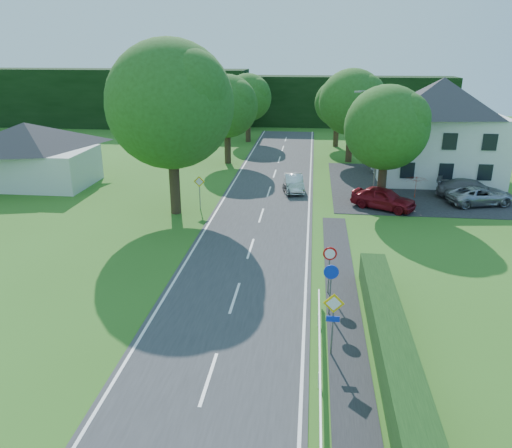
# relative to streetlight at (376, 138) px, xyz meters

# --- Properties ---
(road) EXTENTS (7.00, 80.00, 0.04)m
(road) POSITION_rel_streetlight_xyz_m (-8.06, -10.00, -4.44)
(road) COLOR #333235
(road) RESTS_ON ground
(parking_pad) EXTENTS (14.00, 16.00, 0.04)m
(parking_pad) POSITION_rel_streetlight_xyz_m (3.94, 3.00, -4.44)
(parking_pad) COLOR black
(parking_pad) RESTS_ON ground
(line_edge_left) EXTENTS (0.12, 80.00, 0.01)m
(line_edge_left) POSITION_rel_streetlight_xyz_m (-11.31, -10.00, -4.42)
(line_edge_left) COLOR white
(line_edge_left) RESTS_ON road
(line_edge_right) EXTENTS (0.12, 80.00, 0.01)m
(line_edge_right) POSITION_rel_streetlight_xyz_m (-4.81, -10.00, -4.42)
(line_edge_right) COLOR white
(line_edge_right) RESTS_ON road
(line_centre) EXTENTS (0.12, 80.00, 0.01)m
(line_centre) POSITION_rel_streetlight_xyz_m (-8.06, -10.00, -4.42)
(line_centre) COLOR white
(line_centre) RESTS_ON road
(tree_main) EXTENTS (9.40, 9.40, 11.64)m
(tree_main) POSITION_rel_streetlight_xyz_m (-14.06, -6.00, 1.36)
(tree_main) COLOR #264D17
(tree_main) RESTS_ON ground
(tree_left_far) EXTENTS (7.00, 7.00, 8.58)m
(tree_left_far) POSITION_rel_streetlight_xyz_m (-13.06, 10.00, -0.17)
(tree_left_far) COLOR #264D17
(tree_left_far) RESTS_ON ground
(tree_right_far) EXTENTS (7.40, 7.40, 9.09)m
(tree_right_far) POSITION_rel_streetlight_xyz_m (-1.06, 12.00, 0.08)
(tree_right_far) COLOR #264D17
(tree_right_far) RESTS_ON ground
(tree_left_back) EXTENTS (6.60, 6.60, 8.07)m
(tree_left_back) POSITION_rel_streetlight_xyz_m (-12.56, 22.00, -0.43)
(tree_left_back) COLOR #264D17
(tree_left_back) RESTS_ON ground
(tree_right_back) EXTENTS (6.20, 6.20, 7.56)m
(tree_right_back) POSITION_rel_streetlight_xyz_m (-2.06, 20.00, -0.68)
(tree_right_back) COLOR #264D17
(tree_right_back) RESTS_ON ground
(tree_right_mid) EXTENTS (7.00, 7.00, 8.58)m
(tree_right_mid) POSITION_rel_streetlight_xyz_m (0.44, -2.00, -0.17)
(tree_right_mid) COLOR #264D17
(tree_right_mid) RESTS_ON ground
(treeline_left) EXTENTS (44.00, 6.00, 8.00)m
(treeline_left) POSITION_rel_streetlight_xyz_m (-36.06, 32.00, -0.46)
(treeline_left) COLOR black
(treeline_left) RESTS_ON ground
(treeline_right) EXTENTS (30.00, 5.00, 7.00)m
(treeline_right) POSITION_rel_streetlight_xyz_m (-0.06, 36.00, -0.96)
(treeline_right) COLOR black
(treeline_right) RESTS_ON ground
(bungalow_left) EXTENTS (11.00, 6.50, 5.20)m
(bungalow_left) POSITION_rel_streetlight_xyz_m (-28.06, 0.00, -1.75)
(bungalow_left) COLOR silver
(bungalow_left) RESTS_ON ground
(house_white) EXTENTS (10.60, 8.40, 8.60)m
(house_white) POSITION_rel_streetlight_xyz_m (5.94, 6.00, -0.06)
(house_white) COLOR silver
(house_white) RESTS_ON ground
(streetlight) EXTENTS (2.03, 0.18, 8.00)m
(streetlight) POSITION_rel_streetlight_xyz_m (0.00, 0.00, 0.00)
(streetlight) COLOR slate
(streetlight) RESTS_ON ground
(sign_priority_right) EXTENTS (0.78, 0.09, 2.59)m
(sign_priority_right) POSITION_rel_streetlight_xyz_m (-3.76, -22.02, -2.67)
(sign_priority_right) COLOR slate
(sign_priority_right) RESTS_ON ground
(sign_roundabout) EXTENTS (0.64, 0.08, 2.37)m
(sign_roundabout) POSITION_rel_streetlight_xyz_m (-3.76, -19.02, -2.79)
(sign_roundabout) COLOR slate
(sign_roundabout) RESTS_ON ground
(sign_speed_limit) EXTENTS (0.64, 0.11, 2.37)m
(sign_speed_limit) POSITION_rel_streetlight_xyz_m (-3.76, -17.03, -2.70)
(sign_speed_limit) COLOR slate
(sign_speed_limit) RESTS_ON ground
(sign_priority_left) EXTENTS (0.78, 0.09, 2.44)m
(sign_priority_left) POSITION_rel_streetlight_xyz_m (-12.56, -5.02, -2.75)
(sign_priority_left) COLOR slate
(sign_priority_left) RESTS_ON ground
(moving_car) EXTENTS (1.88, 4.12, 1.31)m
(moving_car) POSITION_rel_streetlight_xyz_m (-6.11, 0.47, -3.77)
(moving_car) COLOR silver
(moving_car) RESTS_ON road
(motorcycle) EXTENTS (1.33, 2.22, 1.10)m
(motorcycle) POSITION_rel_streetlight_xyz_m (-6.64, -0.74, -3.87)
(motorcycle) COLOR black
(motorcycle) RESTS_ON road
(parked_car_red) EXTENTS (4.85, 3.81, 1.55)m
(parked_car_red) POSITION_rel_streetlight_xyz_m (0.43, -3.50, -3.65)
(parked_car_red) COLOR maroon
(parked_car_red) RESTS_ON parking_pad
(parked_car_silver_a) EXTENTS (4.89, 2.74, 1.53)m
(parked_car_silver_a) POSITION_rel_streetlight_xyz_m (3.04, 7.00, -3.66)
(parked_car_silver_a) COLOR silver
(parked_car_silver_a) RESTS_ON parking_pad
(parked_car_grey) EXTENTS (5.48, 3.48, 1.48)m
(parked_car_grey) POSITION_rel_streetlight_xyz_m (7.36, -0.40, -3.69)
(parked_car_grey) COLOR #545359
(parked_car_grey) RESTS_ON parking_pad
(parked_car_silver_b) EXTENTS (5.17, 3.35, 1.32)m
(parked_car_silver_b) POSITION_rel_streetlight_xyz_m (7.59, -1.71, -3.76)
(parked_car_silver_b) COLOR #A2A1A8
(parked_car_silver_b) RESTS_ON parking_pad
(parasol) EXTENTS (2.36, 2.39, 1.69)m
(parasol) POSITION_rel_streetlight_xyz_m (3.20, -0.50, -3.58)
(parasol) COLOR red
(parasol) RESTS_ON parking_pad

